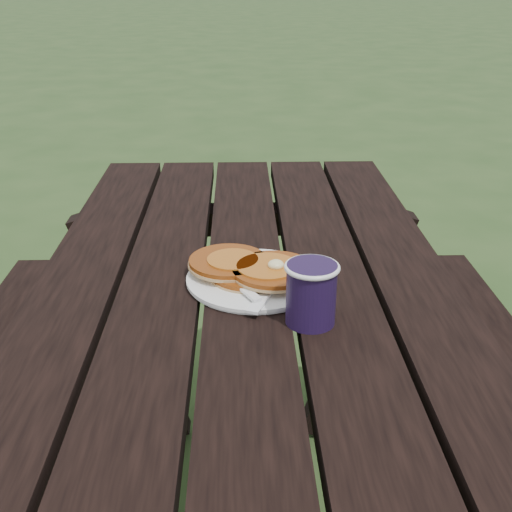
{
  "coord_description": "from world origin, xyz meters",
  "views": [
    {
      "loc": [
        -0.01,
        -0.88,
        1.26
      ],
      "look_at": [
        0.02,
        0.14,
        0.8
      ],
      "focal_mm": 45.0,
      "sensor_mm": 36.0,
      "label": 1
    }
  ],
  "objects_px": {
    "picnic_table": "(248,504)",
    "coffee_cup": "(311,290)",
    "plate": "(255,280)",
    "pancake_stack": "(252,268)"
  },
  "relations": [
    {
      "from": "pancake_stack",
      "to": "coffee_cup",
      "type": "relative_size",
      "value": 2.23
    },
    {
      "from": "picnic_table",
      "to": "plate",
      "type": "distance_m",
      "value": 0.41
    },
    {
      "from": "pancake_stack",
      "to": "plate",
      "type": "bearing_deg",
      "value": -46.71
    },
    {
      "from": "picnic_table",
      "to": "pancake_stack",
      "type": "distance_m",
      "value": 0.43
    },
    {
      "from": "pancake_stack",
      "to": "picnic_table",
      "type": "bearing_deg",
      "value": -94.32
    },
    {
      "from": "picnic_table",
      "to": "coffee_cup",
      "type": "distance_m",
      "value": 0.45
    },
    {
      "from": "picnic_table",
      "to": "coffee_cup",
      "type": "xyz_separation_m",
      "value": [
        0.1,
        -0.0,
        0.44
      ]
    },
    {
      "from": "plate",
      "to": "pancake_stack",
      "type": "height_order",
      "value": "pancake_stack"
    },
    {
      "from": "pancake_stack",
      "to": "coffee_cup",
      "type": "height_order",
      "value": "coffee_cup"
    },
    {
      "from": "plate",
      "to": "coffee_cup",
      "type": "distance_m",
      "value": 0.17
    }
  ]
}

